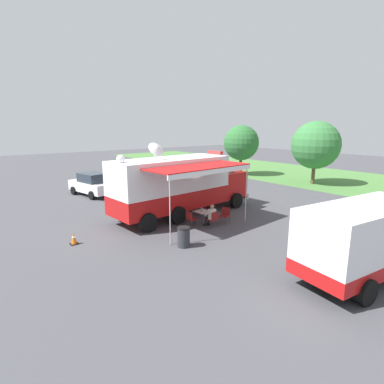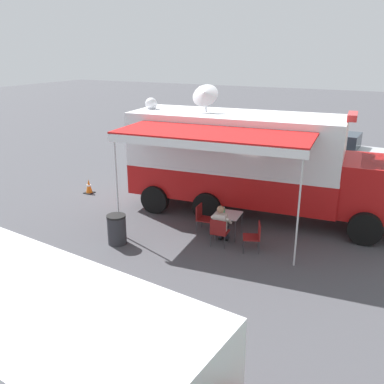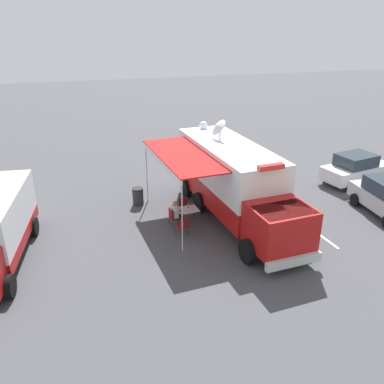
{
  "view_description": "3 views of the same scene",
  "coord_description": "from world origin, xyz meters",
  "px_view_note": "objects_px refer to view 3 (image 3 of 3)",
  "views": [
    {
      "loc": [
        14.61,
        -9.68,
        5.32
      ],
      "look_at": [
        0.57,
        1.1,
        1.48
      ],
      "focal_mm": 28.6,
      "sensor_mm": 36.0,
      "label": 1
    },
    {
      "loc": [
        13.49,
        5.1,
        5.6
      ],
      "look_at": [
        1.91,
        -0.7,
        1.18
      ],
      "focal_mm": 39.52,
      "sensor_mm": 36.0,
      "label": 2
    },
    {
      "loc": [
        6.8,
        17.12,
        8.94
      ],
      "look_at": [
        1.86,
        0.1,
        1.34
      ],
      "focal_mm": 37.94,
      "sensor_mm": 36.0,
      "label": 3
    }
  ],
  "objects_px": {
    "folding_chair_at_table": "(173,216)",
    "folding_chair_spare_by_truck": "(183,225)",
    "car_behind_truck": "(356,169)",
    "command_truck": "(235,181)",
    "folding_table": "(189,210)",
    "trash_bin": "(138,196)",
    "traffic_cone": "(181,169)",
    "folding_chair_beside_table": "(184,206)",
    "seated_responder": "(177,213)",
    "water_bottle": "(188,206)"
  },
  "relations": [
    {
      "from": "folding_chair_at_table",
      "to": "folding_chair_spare_by_truck",
      "type": "distance_m",
      "value": 1.06
    },
    {
      "from": "car_behind_truck",
      "to": "command_truck",
      "type": "bearing_deg",
      "value": 15.25
    },
    {
      "from": "command_truck",
      "to": "folding_table",
      "type": "distance_m",
      "value": 2.52
    },
    {
      "from": "trash_bin",
      "to": "traffic_cone",
      "type": "distance_m",
      "value": 5.05
    },
    {
      "from": "folding_chair_beside_table",
      "to": "trash_bin",
      "type": "distance_m",
      "value": 2.75
    },
    {
      "from": "trash_bin",
      "to": "traffic_cone",
      "type": "bearing_deg",
      "value": -130.91
    },
    {
      "from": "folding_table",
      "to": "traffic_cone",
      "type": "bearing_deg",
      "value": -101.34
    },
    {
      "from": "trash_bin",
      "to": "car_behind_truck",
      "type": "relative_size",
      "value": 0.2
    },
    {
      "from": "seated_responder",
      "to": "car_behind_truck",
      "type": "relative_size",
      "value": 0.28
    },
    {
      "from": "trash_bin",
      "to": "command_truck",
      "type": "bearing_deg",
      "value": 145.55
    },
    {
      "from": "water_bottle",
      "to": "traffic_cone",
      "type": "height_order",
      "value": "water_bottle"
    },
    {
      "from": "trash_bin",
      "to": "car_behind_truck",
      "type": "distance_m",
      "value": 12.76
    },
    {
      "from": "command_truck",
      "to": "folding_table",
      "type": "relative_size",
      "value": 11.19
    },
    {
      "from": "water_bottle",
      "to": "car_behind_truck",
      "type": "distance_m",
      "value": 10.99
    },
    {
      "from": "folding_table",
      "to": "seated_responder",
      "type": "distance_m",
      "value": 0.61
    },
    {
      "from": "command_truck",
      "to": "water_bottle",
      "type": "height_order",
      "value": "command_truck"
    },
    {
      "from": "folding_table",
      "to": "car_behind_truck",
      "type": "bearing_deg",
      "value": -168.28
    },
    {
      "from": "folding_table",
      "to": "seated_responder",
      "type": "height_order",
      "value": "seated_responder"
    },
    {
      "from": "folding_chair_beside_table",
      "to": "traffic_cone",
      "type": "bearing_deg",
      "value": -103.02
    },
    {
      "from": "command_truck",
      "to": "trash_bin",
      "type": "distance_m",
      "value": 5.27
    },
    {
      "from": "folding_table",
      "to": "trash_bin",
      "type": "relative_size",
      "value": 0.95
    },
    {
      "from": "command_truck",
      "to": "seated_responder",
      "type": "bearing_deg",
      "value": -1.13
    },
    {
      "from": "command_truck",
      "to": "folding_chair_spare_by_truck",
      "type": "relative_size",
      "value": 11.1
    },
    {
      "from": "command_truck",
      "to": "trash_bin",
      "type": "height_order",
      "value": "command_truck"
    },
    {
      "from": "seated_responder",
      "to": "trash_bin",
      "type": "height_order",
      "value": "seated_responder"
    },
    {
      "from": "seated_responder",
      "to": "trash_bin",
      "type": "distance_m",
      "value": 3.13
    },
    {
      "from": "car_behind_truck",
      "to": "water_bottle",
      "type": "bearing_deg",
      "value": 11.15
    },
    {
      "from": "folding_chair_at_table",
      "to": "traffic_cone",
      "type": "bearing_deg",
      "value": -107.69
    },
    {
      "from": "folding_chair_at_table",
      "to": "water_bottle",
      "type": "bearing_deg",
      "value": -167.17
    },
    {
      "from": "folding_chair_at_table",
      "to": "trash_bin",
      "type": "distance_m",
      "value": 3.06
    },
    {
      "from": "folding_table",
      "to": "folding_chair_beside_table",
      "type": "height_order",
      "value": "folding_chair_beside_table"
    },
    {
      "from": "water_bottle",
      "to": "folding_chair_beside_table",
      "type": "height_order",
      "value": "water_bottle"
    },
    {
      "from": "folding_chair_spare_by_truck",
      "to": "folding_table",
      "type": "bearing_deg",
      "value": -118.76
    },
    {
      "from": "command_truck",
      "to": "trash_bin",
      "type": "xyz_separation_m",
      "value": [
        4.17,
        -2.86,
        -1.49
      ]
    },
    {
      "from": "seated_responder",
      "to": "traffic_cone",
      "type": "xyz_separation_m",
      "value": [
        -1.93,
        -6.62,
        -0.37
      ]
    },
    {
      "from": "folding_chair_at_table",
      "to": "trash_bin",
      "type": "height_order",
      "value": "trash_bin"
    },
    {
      "from": "traffic_cone",
      "to": "car_behind_truck",
      "type": "bearing_deg",
      "value": 155.33
    },
    {
      "from": "seated_responder",
      "to": "traffic_cone",
      "type": "bearing_deg",
      "value": -106.24
    },
    {
      "from": "water_bottle",
      "to": "folding_chair_at_table",
      "type": "relative_size",
      "value": 0.26
    },
    {
      "from": "folding_table",
      "to": "folding_chair_beside_table",
      "type": "xyz_separation_m",
      "value": [
        0.0,
        -0.85,
        -0.16
      ]
    },
    {
      "from": "folding_chair_spare_by_truck",
      "to": "car_behind_truck",
      "type": "xyz_separation_m",
      "value": [
        -11.36,
        -3.34,
        0.37
      ]
    },
    {
      "from": "trash_bin",
      "to": "car_behind_truck",
      "type": "bearing_deg",
      "value": 177.67
    },
    {
      "from": "folding_chair_spare_by_truck",
      "to": "traffic_cone",
      "type": "bearing_deg",
      "value": -104.08
    },
    {
      "from": "trash_bin",
      "to": "car_behind_truck",
      "type": "height_order",
      "value": "car_behind_truck"
    },
    {
      "from": "command_truck",
      "to": "folding_chair_at_table",
      "type": "bearing_deg",
      "value": -0.76
    },
    {
      "from": "seated_responder",
      "to": "folding_chair_spare_by_truck",
      "type": "bearing_deg",
      "value": 90.19
    },
    {
      "from": "folding_chair_at_table",
      "to": "folding_chair_beside_table",
      "type": "height_order",
      "value": "same"
    },
    {
      "from": "folding_table",
      "to": "folding_chair_beside_table",
      "type": "relative_size",
      "value": 0.99
    },
    {
      "from": "folding_table",
      "to": "car_behind_truck",
      "type": "xyz_separation_m",
      "value": [
        -10.76,
        -2.23,
        0.21
      ]
    },
    {
      "from": "water_bottle",
      "to": "trash_bin",
      "type": "relative_size",
      "value": 0.25
    }
  ]
}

